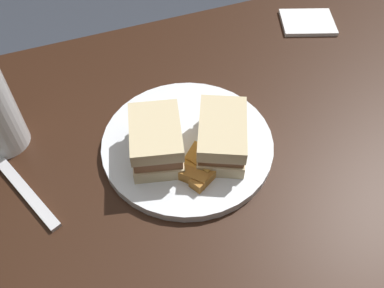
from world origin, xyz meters
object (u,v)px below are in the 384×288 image
at_px(plate, 188,144).
at_px(fork, 24,189).
at_px(napkin, 308,22).
at_px(sandwich_half_left, 156,141).
at_px(sandwich_half_right, 222,136).

relative_size(plate, fork, 1.52).
bearing_deg(fork, napkin, -93.90).
relative_size(sandwich_half_left, sandwich_half_right, 0.89).
xyz_separation_m(plate, fork, (-0.26, 0.01, -0.00)).
relative_size(sandwich_half_left, fork, 0.66).
xyz_separation_m(sandwich_half_right, napkin, (0.31, 0.26, -0.04)).
distance_m(sandwich_half_left, napkin, 0.47).
distance_m(plate, sandwich_half_right, 0.06).
distance_m(sandwich_half_left, fork, 0.21).
bearing_deg(napkin, sandwich_half_right, -140.60).
height_order(plate, fork, plate).
xyz_separation_m(plate, sandwich_half_left, (-0.05, -0.01, 0.04)).
bearing_deg(sandwich_half_left, sandwich_half_right, -13.80).
bearing_deg(fork, sandwich_half_left, -117.94).
height_order(plate, sandwich_half_right, sandwich_half_right).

